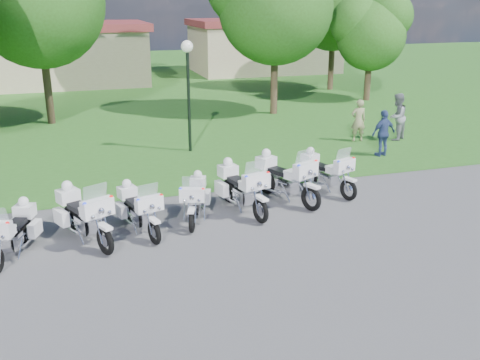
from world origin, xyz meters
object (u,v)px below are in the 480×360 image
object	(u,v)px
motorcycle_5	(241,187)
lamp_post	(188,69)
motorcycle_2	(83,214)
motorcycle_3	(138,209)
bystander_b	(397,117)
motorcycle_1	(13,231)
bystander_c	(383,133)
motorcycle_7	(326,171)
bystander_a	(358,121)
motorcycle_6	(284,177)
motorcycle_4	(195,198)

from	to	relation	value
motorcycle_5	lamp_post	world-z (taller)	lamp_post
motorcycle_2	motorcycle_3	xyz separation A→B (m)	(1.33, 0.16, -0.07)
motorcycle_3	bystander_b	size ratio (longest dim) A/B	1.09
motorcycle_1	bystander_c	bearing A→B (deg)	-138.98
motorcycle_3	lamp_post	bearing A→B (deg)	-128.21
motorcycle_7	bystander_a	size ratio (longest dim) A/B	1.26
motorcycle_7	motorcycle_1	bearing A→B (deg)	-6.95
motorcycle_7	bystander_c	world-z (taller)	bystander_c
motorcycle_7	lamp_post	size ratio (longest dim) A/B	0.52
motorcycle_2	motorcycle_7	size ratio (longest dim) A/B	1.04
motorcycle_2	motorcycle_6	world-z (taller)	motorcycle_6
bystander_a	motorcycle_2	bearing A→B (deg)	39.01
lamp_post	bystander_c	xyz separation A→B (m)	(6.75, -2.80, -2.29)
motorcycle_1	motorcycle_2	distance (m)	1.60
motorcycle_3	motorcycle_1	bearing A→B (deg)	-5.74
bystander_a	bystander_b	world-z (taller)	bystander_b
motorcycle_5	bystander_b	size ratio (longest dim) A/B	1.24
bystander_a	motorcycle_7	bearing A→B (deg)	60.66
motorcycle_1	bystander_b	size ratio (longest dim) A/B	1.06
motorcycle_5	bystander_a	xyz separation A→B (m)	(6.88, 5.88, 0.19)
lamp_post	bystander_b	size ratio (longest dim) A/B	2.15
motorcycle_1	motorcycle_6	distance (m)	7.37
motorcycle_1	bystander_a	size ratio (longest dim) A/B	1.19
motorcycle_4	motorcycle_7	size ratio (longest dim) A/B	0.92
motorcycle_1	motorcycle_3	distance (m)	2.93
motorcycle_3	motorcycle_7	size ratio (longest dim) A/B	0.97
motorcycle_1	motorcycle_4	distance (m)	4.53
motorcycle_2	motorcycle_4	xyz separation A→B (m)	(2.88, 0.54, -0.10)
motorcycle_2	motorcycle_5	world-z (taller)	motorcycle_2
motorcycle_6	lamp_post	size ratio (longest dim) A/B	0.57
motorcycle_6	motorcycle_5	bearing A→B (deg)	-8.19
lamp_post	bystander_a	size ratio (longest dim) A/B	2.40
motorcycle_7	bystander_c	bearing A→B (deg)	-161.09
bystander_b	motorcycle_6	bearing A→B (deg)	1.50
motorcycle_1	bystander_a	xyz separation A→B (m)	(12.65, 7.02, 0.26)
motorcycle_3	bystander_b	bearing A→B (deg)	-167.75
motorcycle_3	lamp_post	distance (m)	8.01
motorcycle_5	bystander_c	world-z (taller)	bystander_c
motorcycle_1	motorcycle_2	xyz separation A→B (m)	(1.55, 0.38, 0.08)
motorcycle_7	lamp_post	world-z (taller)	lamp_post
motorcycle_3	motorcycle_6	world-z (taller)	motorcycle_6
bystander_a	bystander_b	xyz separation A→B (m)	(1.63, -0.27, 0.10)
motorcycle_3	motorcycle_7	bearing A→B (deg)	176.46
motorcycle_5	bystander_c	distance (m)	7.62
motorcycle_4	motorcycle_5	distance (m)	1.36
motorcycle_6	bystander_a	xyz separation A→B (m)	(5.44, 5.51, 0.16)
motorcycle_4	motorcycle_6	xyz separation A→B (m)	(2.77, 0.60, 0.12)
motorcycle_6	motorcycle_7	distance (m)	1.53
motorcycle_3	motorcycle_5	world-z (taller)	motorcycle_5
motorcycle_2	bystander_a	xyz separation A→B (m)	(11.10, 6.64, 0.18)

